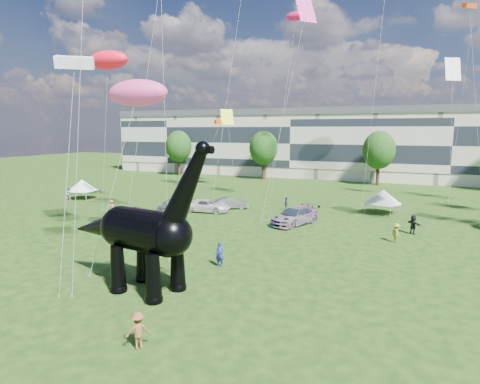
% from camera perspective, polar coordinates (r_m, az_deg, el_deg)
% --- Properties ---
extents(ground, '(220.00, 220.00, 0.00)m').
position_cam_1_polar(ground, '(22.59, -14.09, -15.23)').
color(ground, '#16330C').
rests_on(ground, ground).
extents(terrace_row, '(78.00, 11.00, 12.00)m').
position_cam_1_polar(terrace_row, '(81.07, 8.20, 6.58)').
color(terrace_row, beige).
rests_on(terrace_row, ground).
extents(tree_far_left, '(5.20, 5.20, 9.44)m').
position_cam_1_polar(tree_far_left, '(81.45, -8.74, 6.78)').
color(tree_far_left, '#382314').
rests_on(tree_far_left, ground).
extents(tree_mid_left, '(5.20, 5.20, 9.44)m').
position_cam_1_polar(tree_mid_left, '(73.64, 3.36, 6.66)').
color(tree_mid_left, '#382314').
rests_on(tree_mid_left, ground).
extents(tree_mid_right, '(5.20, 5.20, 9.44)m').
position_cam_1_polar(tree_mid_right, '(69.54, 19.17, 6.06)').
color(tree_mid_right, '#382314').
rests_on(tree_mid_right, ground).
extents(dinosaur_sculpture, '(10.95, 3.59, 8.91)m').
position_cam_1_polar(dinosaur_sculpture, '(23.49, -13.98, -5.59)').
color(dinosaur_sculpture, black).
rests_on(dinosaur_sculpture, ground).
extents(car_silver, '(1.88, 4.26, 1.43)m').
position_cam_1_polar(car_silver, '(46.14, -9.75, -1.75)').
color(car_silver, '#BAB9BE').
rests_on(car_silver, ground).
extents(car_grey, '(4.23, 3.10, 1.33)m').
position_cam_1_polar(car_grey, '(46.57, -1.27, -1.59)').
color(car_grey, slate).
rests_on(car_grey, ground).
extents(car_white, '(5.34, 2.96, 1.41)m').
position_cam_1_polar(car_white, '(44.92, -4.63, -1.95)').
color(car_white, silver).
rests_on(car_white, ground).
extents(car_dark, '(4.29, 6.22, 1.67)m').
position_cam_1_polar(car_dark, '(39.23, 7.78, -3.40)').
color(car_dark, '#595960').
rests_on(car_dark, ground).
extents(gazebo_near, '(4.78, 4.78, 2.66)m').
position_cam_1_polar(gazebo_near, '(46.44, 19.68, -0.64)').
color(gazebo_near, silver).
rests_on(gazebo_near, ground).
extents(gazebo_left, '(4.34, 4.34, 2.59)m').
position_cam_1_polar(gazebo_left, '(57.03, -21.54, 0.90)').
color(gazebo_left, white).
rests_on(gazebo_left, ground).
extents(visitors, '(54.46, 42.24, 1.85)m').
position_cam_1_polar(visitors, '(36.66, -0.49, -4.15)').
color(visitors, brown).
rests_on(visitors, ground).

